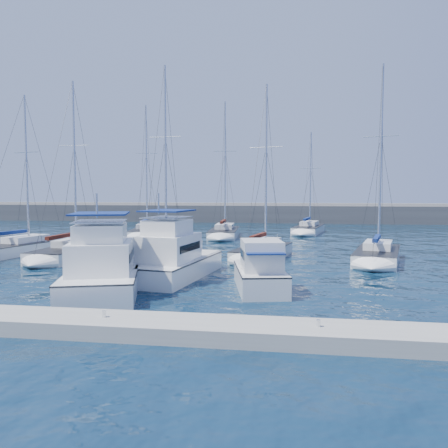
# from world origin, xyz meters

# --- Properties ---
(ground) EXTENTS (220.00, 220.00, 0.00)m
(ground) POSITION_xyz_m (0.00, 0.00, 0.00)
(ground) COLOR black
(ground) RESTS_ON ground
(breakwater) EXTENTS (160.00, 6.00, 4.45)m
(breakwater) POSITION_xyz_m (0.00, 52.00, 1.05)
(breakwater) COLOR #424244
(breakwater) RESTS_ON ground
(dock) EXTENTS (40.00, 2.20, 0.60)m
(dock) POSITION_xyz_m (0.00, -11.00, 0.30)
(dock) COLOR gray
(dock) RESTS_ON ground
(dock_cleat_centre) EXTENTS (0.16, 0.16, 0.25)m
(dock_cleat_centre) POSITION_xyz_m (0.00, -11.00, 0.72)
(dock_cleat_centre) COLOR silver
(dock_cleat_centre) RESTS_ON dock
(dock_cleat_near_stbd) EXTENTS (0.16, 0.16, 0.25)m
(dock_cleat_near_stbd) POSITION_xyz_m (8.00, -11.00, 0.72)
(dock_cleat_near_stbd) COLOR silver
(dock_cleat_near_stbd) RESTS_ON dock
(motor_yacht_port_inner) EXTENTS (6.18, 9.84, 4.69)m
(motor_yacht_port_inner) POSITION_xyz_m (-2.96, -4.32, 1.13)
(motor_yacht_port_inner) COLOR white
(motor_yacht_port_inner) RESTS_ON ground
(motor_yacht_stbd_inner) EXTENTS (4.63, 8.79, 4.69)m
(motor_yacht_stbd_inner) POSITION_xyz_m (-0.13, -0.39, 1.13)
(motor_yacht_stbd_inner) COLOR white
(motor_yacht_stbd_inner) RESTS_ON ground
(motor_yacht_stbd_outer) EXTENTS (3.49, 5.91, 3.20)m
(motor_yacht_stbd_outer) POSITION_xyz_m (5.42, -2.92, 0.94)
(motor_yacht_stbd_outer) COLOR silver
(motor_yacht_stbd_outer) RESTS_ON ground
(sailboat_mid_a) EXTENTS (4.79, 8.88, 14.13)m
(sailboat_mid_a) POSITION_xyz_m (-16.10, 8.33, 0.51)
(sailboat_mid_a) COLOR white
(sailboat_mid_a) RESTS_ON ground
(sailboat_mid_b) EXTENTS (3.35, 8.77, 14.66)m
(sailboat_mid_b) POSITION_xyz_m (-10.51, 6.47, 0.52)
(sailboat_mid_b) COLOR silver
(sailboat_mid_b) RESTS_ON ground
(sailboat_mid_c) EXTENTS (3.54, 6.76, 15.41)m
(sailboat_mid_c) POSITION_xyz_m (-2.67, 6.04, 0.56)
(sailboat_mid_c) COLOR white
(sailboat_mid_c) RESTS_ON ground
(sailboat_mid_d) EXTENTS (4.83, 8.52, 14.40)m
(sailboat_mid_d) POSITION_xyz_m (4.87, 8.73, 0.52)
(sailboat_mid_d) COLOR silver
(sailboat_mid_d) RESTS_ON ground
(sailboat_mid_e) EXTENTS (5.09, 8.85, 15.50)m
(sailboat_mid_e) POSITION_xyz_m (13.72, 8.28, 0.53)
(sailboat_mid_e) COLOR white
(sailboat_mid_e) RESTS_ON ground
(sailboat_back_a) EXTENTS (4.53, 9.56, 16.23)m
(sailboat_back_a) POSITION_xyz_m (-10.26, 24.43, 0.53)
(sailboat_back_a) COLOR white
(sailboat_back_a) RESTS_ON ground
(sailboat_back_b) EXTENTS (3.66, 9.34, 16.54)m
(sailboat_back_b) POSITION_xyz_m (-0.74, 25.16, 0.53)
(sailboat_back_b) COLOR silver
(sailboat_back_b) RESTS_ON ground
(sailboat_back_c) EXTENTS (4.79, 9.31, 13.57)m
(sailboat_back_c) POSITION_xyz_m (9.51, 31.63, 0.50)
(sailboat_back_c) COLOR white
(sailboat_back_c) RESTS_ON ground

